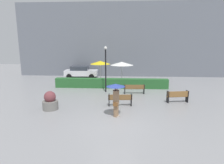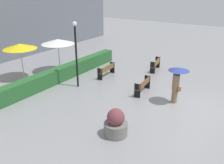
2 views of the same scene
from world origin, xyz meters
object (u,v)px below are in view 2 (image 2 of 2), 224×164
lamp_post (76,48)px  bench_far_right (156,64)px  pedestrian_with_umbrella (177,79)px  patio_umbrella_white (58,42)px  patio_umbrella_yellow (20,46)px  bench_back_row (107,70)px  bench_mid_center (143,85)px  planter_pot (116,124)px

lamp_post → bench_far_right: bearing=-26.8°
pedestrian_with_umbrella → patio_umbrella_white: (0.24, 9.08, 0.92)m
patio_umbrella_yellow → patio_umbrella_white: (2.43, -1.11, 0.02)m
bench_back_row → bench_far_right: bearing=-37.7°
bench_mid_center → planter_pot: size_ratio=1.36×
bench_mid_center → bench_back_row: (1.19, 3.50, -0.02)m
planter_pot → lamp_post: size_ratio=0.31×
patio_umbrella_white → patio_umbrella_yellow: bearing=155.4°
bench_back_row → pedestrian_with_umbrella: size_ratio=0.89×
planter_pot → patio_umbrella_yellow: 9.57m
bench_far_right → bench_mid_center: bearing=-165.9°
bench_far_right → pedestrian_with_umbrella: size_ratio=0.81×
patio_umbrella_yellow → bench_mid_center: bearing=-73.4°
bench_mid_center → bench_back_row: bearing=71.1°
planter_pot → bench_back_row: bearing=37.6°
bench_back_row → lamp_post: size_ratio=0.45×
planter_pot → lamp_post: (3.29, 5.01, 1.98)m
bench_mid_center → pedestrian_with_umbrella: 2.29m
bench_mid_center → pedestrian_with_umbrella: (-0.22, -2.10, 0.89)m
bench_far_right → pedestrian_with_umbrella: pedestrian_with_umbrella is taller
bench_far_right → patio_umbrella_white: (-4.30, 5.90, 1.81)m
bench_back_row → patio_umbrella_white: size_ratio=0.74×
planter_pot → pedestrian_with_umbrella: bearing=-13.4°
bench_mid_center → pedestrian_with_umbrella: bearing=-96.0°
bench_mid_center → lamp_post: bearing=109.5°
lamp_post → patio_umbrella_yellow: size_ratio=1.66×
bench_far_right → patio_umbrella_white: 7.52m
bench_far_right → patio_umbrella_yellow: size_ratio=0.67×
pedestrian_with_umbrella → patio_umbrella_yellow: 10.46m
bench_back_row → lamp_post: 3.34m
planter_pot → patio_umbrella_white: patio_umbrella_white is taller
bench_mid_center → patio_umbrella_white: size_ratio=0.69×
lamp_post → patio_umbrella_white: (1.43, 3.00, -0.19)m
bench_far_right → bench_back_row: bearing=142.3°
planter_pot → patio_umbrella_yellow: size_ratio=0.51×
bench_mid_center → bench_far_right: 4.46m
pedestrian_with_umbrella → bench_back_row: bearing=75.8°
pedestrian_with_umbrella → bench_mid_center: bearing=84.0°
patio_umbrella_yellow → patio_umbrella_white: patio_umbrella_white is taller
planter_pot → lamp_post: lamp_post is taller
patio_umbrella_white → bench_far_right: bearing=-53.9°
bench_far_right → planter_pot: bearing=-166.8°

